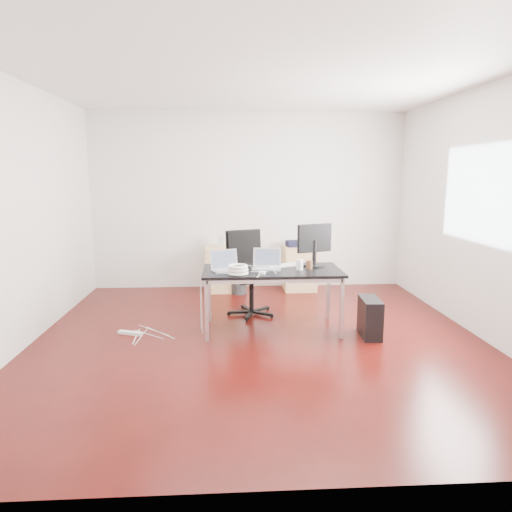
{
  "coord_description": "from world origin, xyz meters",
  "views": [
    {
      "loc": [
        -0.32,
        -4.86,
        1.81
      ],
      "look_at": [
        0.0,
        0.55,
        0.85
      ],
      "focal_mm": 32.0,
      "sensor_mm": 36.0,
      "label": 1
    }
  ],
  "objects": [
    {
      "name": "room_shell",
      "position": [
        0.04,
        0.0,
        1.4
      ],
      "size": [
        5.0,
        5.0,
        5.0
      ],
      "color": "#350806",
      "rests_on": "ground"
    },
    {
      "name": "office_chair",
      "position": [
        -0.07,
        1.0,
        0.61
      ],
      "size": [
        0.62,
        0.64,
        1.08
      ],
      "rotation": [
        0.0,
        0.0,
        0.37
      ],
      "color": "black",
      "rests_on": "ground"
    },
    {
      "name": "monitor",
      "position": [
        0.7,
        0.5,
        1.01
      ],
      "size": [
        0.44,
        0.26,
        0.51
      ],
      "rotation": [
        0.0,
        0.0,
        0.38
      ],
      "color": "black",
      "rests_on": "desk"
    },
    {
      "name": "cable_coil",
      "position": [
        -0.23,
        0.07,
        0.78
      ],
      "size": [
        0.24,
        0.24,
        0.11
      ],
      "rotation": [
        0.0,
        0.0,
        -0.25
      ],
      "color": "white",
      "rests_on": "desk"
    },
    {
      "name": "laptop_left",
      "position": [
        -0.36,
        0.28,
        0.79
      ],
      "size": [
        0.4,
        0.36,
        0.23
      ],
      "rotation": [
        0.0,
        0.0,
        0.37
      ],
      "color": "silver",
      "rests_on": "desk"
    },
    {
      "name": "power_adapter",
      "position": [
        0.04,
        0.08,
        0.74
      ],
      "size": [
        0.09,
        0.09,
        0.03
      ],
      "primitive_type": "cube",
      "rotation": [
        0.0,
        0.0,
        -0.32
      ],
      "color": "white",
      "rests_on": "desk"
    },
    {
      "name": "filing_cabinet_left",
      "position": [
        -0.44,
        2.23,
        0.35
      ],
      "size": [
        0.5,
        0.5,
        0.7
      ],
      "primitive_type": "cube",
      "color": "tan",
      "rests_on": "ground"
    },
    {
      "name": "speaker",
      "position": [
        -0.45,
        2.26,
        0.79
      ],
      "size": [
        0.1,
        0.09,
        0.18
      ],
      "primitive_type": "cube",
      "rotation": [
        0.0,
        0.0,
        0.09
      ],
      "color": "#9E9E9E",
      "rests_on": "filing_cabinet_left"
    },
    {
      "name": "cup_white",
      "position": [
        0.49,
        0.28,
        0.79
      ],
      "size": [
        0.09,
        0.09,
        0.12
      ],
      "primitive_type": "cylinder",
      "rotation": [
        0.0,
        0.0,
        -0.1
      ],
      "color": "white",
      "rests_on": "desk"
    },
    {
      "name": "laptop_right",
      "position": [
        0.12,
        0.37,
        0.79
      ],
      "size": [
        0.36,
        0.3,
        0.23
      ],
      "rotation": [
        0.0,
        0.0,
        -0.15
      ],
      "color": "silver",
      "rests_on": "desk"
    },
    {
      "name": "desk",
      "position": [
        0.17,
        0.32,
        0.68
      ],
      "size": [
        1.6,
        0.8,
        0.73
      ],
      "color": "black",
      "rests_on": "ground"
    },
    {
      "name": "filing_cabinet_right",
      "position": [
        0.8,
        2.23,
        0.35
      ],
      "size": [
        0.5,
        0.5,
        0.7
      ],
      "primitive_type": "cube",
      "color": "tan",
      "rests_on": "ground"
    },
    {
      "name": "pc_tower",
      "position": [
        1.27,
        0.02,
        0.22
      ],
      "size": [
        0.23,
        0.46,
        0.44
      ],
      "primitive_type": "cube",
      "rotation": [
        0.0,
        0.0,
        -0.07
      ],
      "color": "black",
      "rests_on": "ground"
    },
    {
      "name": "navy_garment",
      "position": [
        0.74,
        2.24,
        0.74
      ],
      "size": [
        0.32,
        0.27,
        0.09
      ],
      "primitive_type": "cube",
      "rotation": [
        0.0,
        0.0,
        0.11
      ],
      "color": "black",
      "rests_on": "filing_cabinet_right"
    },
    {
      "name": "cup_brown",
      "position": [
        0.61,
        0.32,
        0.78
      ],
      "size": [
        0.08,
        0.08,
        0.1
      ],
      "primitive_type": "cylinder",
      "rotation": [
        0.0,
        0.0,
        0.07
      ],
      "color": "brown",
      "rests_on": "desk"
    },
    {
      "name": "keyboard",
      "position": [
        0.34,
        0.5,
        0.74
      ],
      "size": [
        0.46,
        0.3,
        0.02
      ],
      "primitive_type": "cube",
      "rotation": [
        0.0,
        0.0,
        0.4
      ],
      "color": "white",
      "rests_on": "desk"
    },
    {
      "name": "power_strip",
      "position": [
        -1.47,
        0.24,
        0.02
      ],
      "size": [
        0.3,
        0.16,
        0.04
      ],
      "primitive_type": "cube",
      "rotation": [
        0.0,
        0.0,
        -0.34
      ],
      "color": "white",
      "rests_on": "ground"
    },
    {
      "name": "wastebasket",
      "position": [
        -0.18,
        2.03,
        0.14
      ],
      "size": [
        0.26,
        0.26,
        0.28
      ],
      "primitive_type": "cylinder",
      "rotation": [
        0.0,
        0.0,
        -0.1
      ],
      "color": "black",
      "rests_on": "ground"
    }
  ]
}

